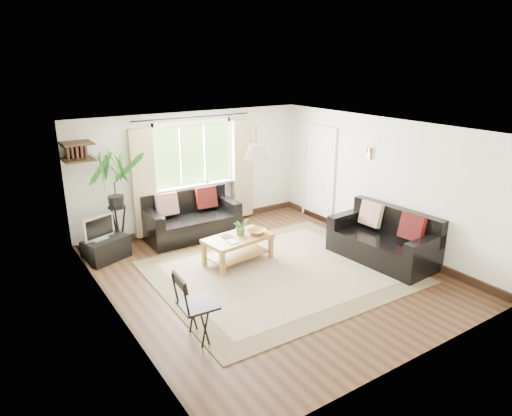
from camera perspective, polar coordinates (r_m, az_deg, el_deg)
floor at (r=7.60m, az=1.67°, el=-8.34°), size 5.50×5.50×0.00m
ceiling at (r=6.86m, az=1.86°, el=9.87°), size 5.50×5.50×0.00m
wall_back at (r=9.44m, az=-7.87°, el=4.61°), size 5.00×0.02×2.40m
wall_front at (r=5.29m, az=19.23°, el=-7.43°), size 5.00×0.02×2.40m
wall_left at (r=6.14m, az=-17.79°, el=-3.66°), size 0.02×5.50×2.40m
wall_right at (r=8.76m, az=15.31°, el=3.06°), size 0.02×5.50×2.40m
rug at (r=7.68m, az=2.89°, el=-7.96°), size 3.98×3.43×0.02m
window at (r=9.33m, az=-7.86°, el=6.65°), size 2.50×0.16×2.16m
door at (r=9.95m, az=7.83°, el=4.14°), size 0.06×0.96×2.06m
corner_shelf at (r=8.36m, az=-21.42°, el=6.60°), size 0.50×0.50×0.34m
pendant_lamp at (r=7.25m, az=0.00°, el=7.53°), size 0.36×0.36×0.54m
wall_sconce at (r=8.79m, az=13.84°, el=6.84°), size 0.12×0.12×0.28m
sofa_back at (r=9.08m, az=-8.06°, el=-1.04°), size 1.82×0.93×0.85m
sofa_right at (r=8.25m, az=15.57°, el=-3.56°), size 1.89×1.05×0.86m
coffee_table at (r=7.95m, az=-2.26°, el=-5.19°), size 1.23×0.77×0.47m
table_plant at (r=7.91m, az=-1.93°, el=-2.31°), size 0.32×0.29×0.30m
bowl at (r=7.97m, az=0.09°, el=-2.99°), size 0.41×0.41×0.08m
book_a at (r=7.62m, az=-3.54°, el=-4.31°), size 0.15×0.20×0.02m
book_b at (r=7.82m, az=-4.19°, el=-3.67°), size 0.18×0.24×0.02m
tv_stand at (r=8.46m, az=-18.20°, el=-4.90°), size 0.86×0.67×0.41m
tv at (r=8.29m, az=-19.06°, el=-2.30°), size 0.61×0.39×0.45m
palm_stand at (r=8.54m, az=-17.06°, el=0.64°), size 0.74×0.74×1.86m
folding_chair at (r=5.84m, az=-7.25°, el=-12.08°), size 0.51×0.51×0.93m
sill_plant at (r=9.47m, az=-6.16°, el=3.89°), size 0.14×0.10×0.27m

